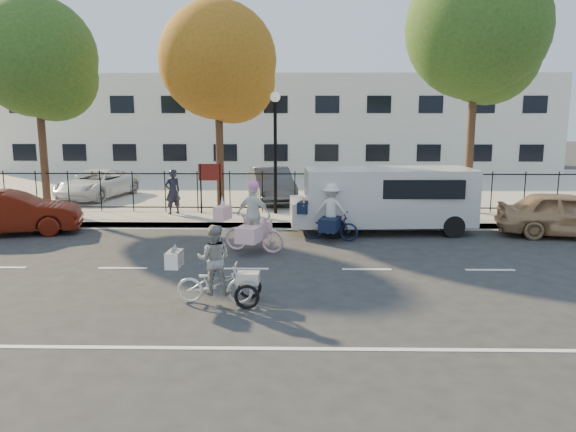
{
  "coord_description": "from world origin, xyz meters",
  "views": [
    {
      "loc": [
        1.31,
        -13.26,
        3.8
      ],
      "look_at": [
        1.05,
        1.2,
        1.1
      ],
      "focal_mm": 35.0,
      "sensor_mm": 36.0,
      "label": 1
    }
  ],
  "objects_px": {
    "lot_car_b": "(97,184)",
    "lot_car_c": "(271,185)",
    "unicorn_bike": "(253,226)",
    "lamppost": "(275,131)",
    "red_sedan": "(11,213)",
    "gold_sedan": "(567,214)",
    "bull_bike": "(331,218)",
    "lot_car_d": "(397,183)",
    "zebra_trike": "(215,273)",
    "white_van": "(385,197)",
    "pedestrian": "(173,192)"
  },
  "relations": [
    {
      "from": "lamppost",
      "to": "gold_sedan",
      "type": "relative_size",
      "value": 1.06
    },
    {
      "from": "lamppost",
      "to": "bull_bike",
      "type": "relative_size",
      "value": 2.28
    },
    {
      "from": "gold_sedan",
      "to": "lot_car_b",
      "type": "relative_size",
      "value": 0.94
    },
    {
      "from": "lamppost",
      "to": "lot_car_d",
      "type": "distance_m",
      "value": 6.5
    },
    {
      "from": "red_sedan",
      "to": "gold_sedan",
      "type": "relative_size",
      "value": 1.01
    },
    {
      "from": "lot_car_b",
      "to": "lot_car_c",
      "type": "relative_size",
      "value": 1.03
    },
    {
      "from": "gold_sedan",
      "to": "lot_car_d",
      "type": "distance_m",
      "value": 7.67
    },
    {
      "from": "lamppost",
      "to": "gold_sedan",
      "type": "xyz_separation_m",
      "value": [
        9.08,
        -3.0,
        -2.41
      ]
    },
    {
      "from": "lot_car_d",
      "to": "white_van",
      "type": "bearing_deg",
      "value": -101.06
    },
    {
      "from": "unicorn_bike",
      "to": "white_van",
      "type": "bearing_deg",
      "value": -38.09
    },
    {
      "from": "lamppost",
      "to": "red_sedan",
      "type": "relative_size",
      "value": 1.04
    },
    {
      "from": "lamppost",
      "to": "unicorn_bike",
      "type": "distance_m",
      "value": 5.65
    },
    {
      "from": "white_van",
      "to": "lot_car_c",
      "type": "height_order",
      "value": "white_van"
    },
    {
      "from": "lamppost",
      "to": "lot_car_c",
      "type": "bearing_deg",
      "value": 95.69
    },
    {
      "from": "bull_bike",
      "to": "white_van",
      "type": "height_order",
      "value": "white_van"
    },
    {
      "from": "white_van",
      "to": "lot_car_c",
      "type": "distance_m",
      "value": 6.47
    },
    {
      "from": "lamppost",
      "to": "lot_car_b",
      "type": "bearing_deg",
      "value": 155.23
    },
    {
      "from": "bull_bike",
      "to": "lot_car_d",
      "type": "relative_size",
      "value": 0.48
    },
    {
      "from": "white_van",
      "to": "pedestrian",
      "type": "distance_m",
      "value": 7.61
    },
    {
      "from": "lamppost",
      "to": "zebra_trike",
      "type": "xyz_separation_m",
      "value": [
        -0.84,
        -9.29,
        -2.49
      ]
    },
    {
      "from": "unicorn_bike",
      "to": "lot_car_c",
      "type": "bearing_deg",
      "value": 16.89
    },
    {
      "from": "unicorn_bike",
      "to": "lot_car_b",
      "type": "xyz_separation_m",
      "value": [
        -7.37,
        8.7,
        0.02
      ]
    },
    {
      "from": "pedestrian",
      "to": "unicorn_bike",
      "type": "bearing_deg",
      "value": 85.65
    },
    {
      "from": "unicorn_bike",
      "to": "lot_car_d",
      "type": "xyz_separation_m",
      "value": [
        5.4,
        8.59,
        0.08
      ]
    },
    {
      "from": "red_sedan",
      "to": "lot_car_c",
      "type": "relative_size",
      "value": 0.98
    },
    {
      "from": "lot_car_b",
      "to": "bull_bike",
      "type": "bearing_deg",
      "value": -24.72
    },
    {
      "from": "zebra_trike",
      "to": "lot_car_c",
      "type": "distance_m",
      "value": 12.08
    },
    {
      "from": "lot_car_d",
      "to": "lamppost",
      "type": "bearing_deg",
      "value": -142.71
    },
    {
      "from": "gold_sedan",
      "to": "lot_car_b",
      "type": "xyz_separation_m",
      "value": [
        -16.88,
        6.6,
        0.06
      ]
    },
    {
      "from": "red_sedan",
      "to": "lot_car_d",
      "type": "bearing_deg",
      "value": -79.07
    },
    {
      "from": "lamppost",
      "to": "red_sedan",
      "type": "height_order",
      "value": "lamppost"
    },
    {
      "from": "pedestrian",
      "to": "bull_bike",
      "type": "bearing_deg",
      "value": 109.99
    },
    {
      "from": "red_sedan",
      "to": "pedestrian",
      "type": "relative_size",
      "value": 2.56
    },
    {
      "from": "white_van",
      "to": "gold_sedan",
      "type": "relative_size",
      "value": 1.42
    },
    {
      "from": "lamppost",
      "to": "red_sedan",
      "type": "bearing_deg",
      "value": -159.81
    },
    {
      "from": "red_sedan",
      "to": "lot_car_d",
      "type": "height_order",
      "value": "lot_car_d"
    },
    {
      "from": "bull_bike",
      "to": "lot_car_b",
      "type": "xyz_separation_m",
      "value": [
        -9.58,
        7.2,
        0.07
      ]
    },
    {
      "from": "unicorn_bike",
      "to": "lot_car_d",
      "type": "distance_m",
      "value": 10.14
    },
    {
      "from": "lot_car_b",
      "to": "pedestrian",
      "type": "bearing_deg",
      "value": -30.22
    },
    {
      "from": "lot_car_c",
      "to": "pedestrian",
      "type": "bearing_deg",
      "value": -150.92
    },
    {
      "from": "zebra_trike",
      "to": "lot_car_d",
      "type": "height_order",
      "value": "zebra_trike"
    },
    {
      "from": "red_sedan",
      "to": "lot_car_c",
      "type": "height_order",
      "value": "lot_car_c"
    },
    {
      "from": "gold_sedan",
      "to": "lot_car_c",
      "type": "bearing_deg",
      "value": 67.81
    },
    {
      "from": "red_sedan",
      "to": "lot_car_d",
      "type": "distance_m",
      "value": 14.65
    },
    {
      "from": "pedestrian",
      "to": "lot_car_d",
      "type": "xyz_separation_m",
      "value": [
        8.68,
        3.63,
        -0.14
      ]
    },
    {
      "from": "lot_car_c",
      "to": "red_sedan",
      "type": "bearing_deg",
      "value": -155.27
    },
    {
      "from": "lot_car_d",
      "to": "unicorn_bike",
      "type": "bearing_deg",
      "value": -119.81
    },
    {
      "from": "zebra_trike",
      "to": "gold_sedan",
      "type": "height_order",
      "value": "zebra_trike"
    },
    {
      "from": "lot_car_b",
      "to": "lot_car_c",
      "type": "distance_m",
      "value": 7.56
    },
    {
      "from": "lot_car_d",
      "to": "bull_bike",
      "type": "bearing_deg",
      "value": -111.9
    }
  ]
}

